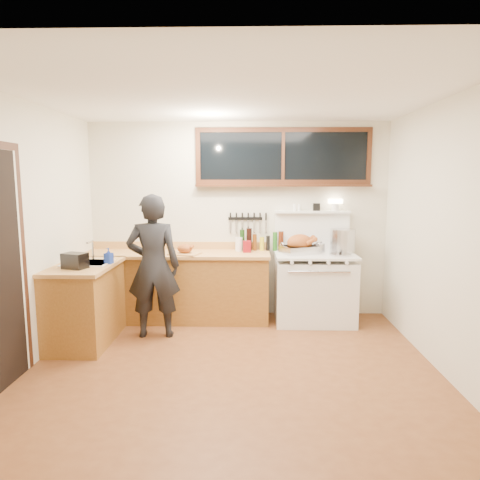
{
  "coord_description": "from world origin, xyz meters",
  "views": [
    {
      "loc": [
        0.16,
        -4.03,
        1.83
      ],
      "look_at": [
        0.05,
        0.85,
        1.15
      ],
      "focal_mm": 32.0,
      "sensor_mm": 36.0,
      "label": 1
    }
  ],
  "objects_px": {
    "vintage_stove": "(314,286)",
    "roast_turkey": "(300,246)",
    "man": "(153,266)",
    "cutting_board": "(185,250)"
  },
  "relations": [
    {
      "from": "man",
      "to": "cutting_board",
      "type": "distance_m",
      "value": 0.56
    },
    {
      "from": "man",
      "to": "cutting_board",
      "type": "height_order",
      "value": "man"
    },
    {
      "from": "cutting_board",
      "to": "man",
      "type": "bearing_deg",
      "value": -123.16
    },
    {
      "from": "roast_turkey",
      "to": "cutting_board",
      "type": "bearing_deg",
      "value": -175.36
    },
    {
      "from": "vintage_stove",
      "to": "roast_turkey",
      "type": "xyz_separation_m",
      "value": [
        -0.19,
        -0.0,
        0.54
      ]
    },
    {
      "from": "vintage_stove",
      "to": "man",
      "type": "distance_m",
      "value": 2.08
    },
    {
      "from": "vintage_stove",
      "to": "roast_turkey",
      "type": "height_order",
      "value": "vintage_stove"
    },
    {
      "from": "man",
      "to": "cutting_board",
      "type": "bearing_deg",
      "value": 56.84
    },
    {
      "from": "man",
      "to": "cutting_board",
      "type": "xyz_separation_m",
      "value": [
        0.3,
        0.46,
        0.11
      ]
    },
    {
      "from": "vintage_stove",
      "to": "cutting_board",
      "type": "bearing_deg",
      "value": -175.8
    }
  ]
}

